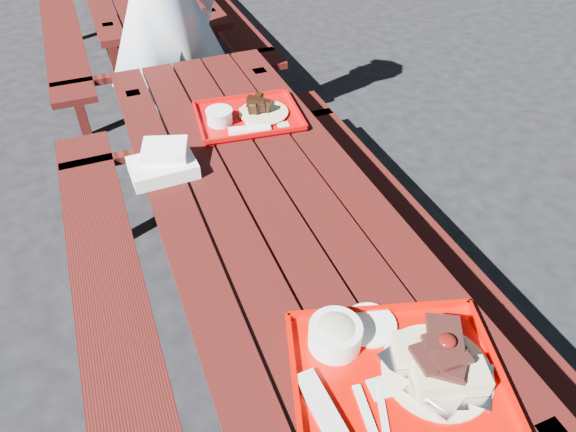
% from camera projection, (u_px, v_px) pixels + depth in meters
% --- Properties ---
extents(ground, '(60.00, 60.00, 0.00)m').
position_uv_depth(ground, '(275.00, 339.00, 2.20)').
color(ground, black).
rests_on(ground, ground).
extents(picnic_table_near, '(1.41, 2.40, 0.75)m').
position_uv_depth(picnic_table_near, '(272.00, 245.00, 1.83)').
color(picnic_table_near, '#40100C').
rests_on(picnic_table_near, ground).
extents(near_tray, '(0.58, 0.51, 0.16)m').
position_uv_depth(near_tray, '(395.00, 360.00, 1.21)').
color(near_tray, '#CB0700').
rests_on(near_tray, picnic_table_near).
extents(far_tray, '(0.45, 0.37, 0.07)m').
position_uv_depth(far_tray, '(247.00, 115.00, 2.10)').
color(far_tray, '#BB0305').
rests_on(far_tray, picnic_table_near).
extents(white_cloth, '(0.23, 0.20, 0.09)m').
position_uv_depth(white_cloth, '(163.00, 163.00, 1.81)').
color(white_cloth, white).
rests_on(white_cloth, picnic_table_near).
extents(person, '(0.74, 0.55, 1.86)m').
position_uv_depth(person, '(161.00, 11.00, 2.56)').
color(person, '#B8DFFB').
rests_on(person, ground).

